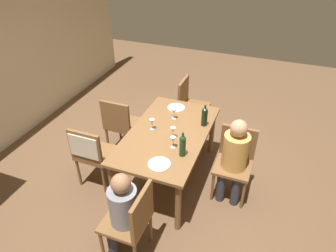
{
  "coord_description": "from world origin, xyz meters",
  "views": [
    {
      "loc": [
        -2.92,
        -1.12,
        2.98
      ],
      "look_at": [
        0.0,
        0.0,
        0.86
      ],
      "focal_mm": 32.43,
      "sensor_mm": 36.0,
      "label": 1
    }
  ],
  "objects": [
    {
      "name": "wine_glass_far",
      "position": [
        0.33,
        0.04,
        0.87
      ],
      "size": [
        0.07,
        0.07,
        0.15
      ],
      "color": "silver",
      "rests_on": "dining_table"
    },
    {
      "name": "chair_near",
      "position": [
        0.09,
        -0.86,
        0.53
      ],
      "size": [
        0.44,
        0.44,
        0.92
      ],
      "rotation": [
        0.0,
        0.0,
        1.57
      ],
      "color": "brown",
      "rests_on": "ground_plane"
    },
    {
      "name": "dinner_plate_host",
      "position": [
        -0.6,
        -0.13,
        0.77
      ],
      "size": [
        0.25,
        0.25,
        0.01
      ],
      "primitive_type": "cylinder",
      "color": "white",
      "rests_on": "dining_table"
    },
    {
      "name": "wine_glass_centre",
      "position": [
        -0.08,
        -0.09,
        0.87
      ],
      "size": [
        0.07,
        0.07,
        0.15
      ],
      "color": "silver",
      "rests_on": "dining_table"
    },
    {
      "name": "chair_left_end",
      "position": [
        -1.21,
        -0.09,
        0.53
      ],
      "size": [
        0.44,
        0.44,
        0.92
      ],
      "color": "brown",
      "rests_on": "ground_plane"
    },
    {
      "name": "chair_far_left",
      "position": [
        -0.5,
        0.86,
        0.59
      ],
      "size": [
        0.46,
        0.44,
        0.92
      ],
      "rotation": [
        0.0,
        0.0,
        -1.57
      ],
      "color": "brown",
      "rests_on": "ground_plane"
    },
    {
      "name": "chair_right_end",
      "position": [
        1.21,
        0.09,
        0.53
      ],
      "size": [
        0.44,
        0.44,
        0.92
      ],
      "rotation": [
        0.0,
        0.0,
        3.14
      ],
      "color": "brown",
      "rests_on": "ground_plane"
    },
    {
      "name": "wine_glass_near_left",
      "position": [
        -0.0,
        0.22,
        0.87
      ],
      "size": [
        0.07,
        0.07,
        0.15
      ],
      "color": "silver",
      "rests_on": "dining_table"
    },
    {
      "name": "ground_plane",
      "position": [
        0.0,
        0.0,
        0.0
      ],
      "size": [
        10.0,
        10.0,
        0.0
      ],
      "primitive_type": "plane",
      "color": "brown"
    },
    {
      "name": "person_man_bearded",
      "position": [
        -1.21,
        0.03,
        0.63
      ],
      "size": [
        0.28,
        0.33,
        1.09
      ],
      "color": "#33333D",
      "rests_on": "ground_plane"
    },
    {
      "name": "wine_bottle_tall_green",
      "position": [
        0.33,
        -0.38,
        0.9
      ],
      "size": [
        0.08,
        0.08,
        0.3
      ],
      "color": "black",
      "rests_on": "dining_table"
    },
    {
      "name": "dinner_plate_guest_left",
      "position": [
        0.61,
        0.11,
        0.77
      ],
      "size": [
        0.24,
        0.24,
        0.01
      ],
      "primitive_type": "cylinder",
      "color": "white",
      "rests_on": "dining_table"
    },
    {
      "name": "person_woman_host",
      "position": [
        -0.03,
        -0.86,
        0.66
      ],
      "size": [
        0.35,
        0.31,
        1.14
      ],
      "rotation": [
        0.0,
        0.0,
        1.57
      ],
      "color": "#33333D",
      "rests_on": "ground_plane"
    },
    {
      "name": "wine_glass_near_right",
      "position": [
        -0.26,
        -0.16,
        0.87
      ],
      "size": [
        0.07,
        0.07,
        0.15
      ],
      "color": "silver",
      "rests_on": "dining_table"
    },
    {
      "name": "wine_bottle_dark_red",
      "position": [
        -0.36,
        -0.31,
        0.9
      ],
      "size": [
        0.07,
        0.07,
        0.31
      ],
      "color": "#19381E",
      "rests_on": "dining_table"
    },
    {
      "name": "chair_far_right",
      "position": [
        0.29,
        0.86,
        0.53
      ],
      "size": [
        0.44,
        0.44,
        0.92
      ],
      "rotation": [
        0.0,
        0.0,
        -1.57
      ],
      "color": "brown",
      "rests_on": "ground_plane"
    },
    {
      "name": "dining_table",
      "position": [
        0.0,
        0.0,
        0.67
      ],
      "size": [
        1.66,
        0.96,
        0.76
      ],
      "color": "brown",
      "rests_on": "ground_plane"
    }
  ]
}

